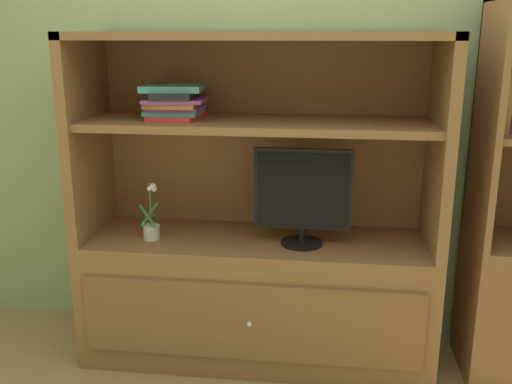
{
  "coord_description": "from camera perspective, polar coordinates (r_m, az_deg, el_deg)",
  "views": [
    {
      "loc": [
        0.34,
        -2.27,
        1.61
      ],
      "look_at": [
        0.0,
        0.35,
        0.88
      ],
      "focal_mm": 40.61,
      "sensor_mm": 36.0,
      "label": 1
    }
  ],
  "objects": [
    {
      "name": "potted_plant",
      "position": [
        2.88,
        -10.23,
        -3.27
      ],
      "size": [
        0.11,
        0.13,
        0.29
      ],
      "color": "beige",
      "rests_on": "media_console"
    },
    {
      "name": "tv_monitor",
      "position": [
        2.72,
        4.62,
        -0.27
      ],
      "size": [
        0.46,
        0.2,
        0.47
      ],
      "color": "black",
      "rests_on": "media_console"
    },
    {
      "name": "upright_book_row",
      "position": [
        2.8,
        23.84,
        7.91
      ],
      "size": [
        0.11,
        0.18,
        0.26
      ],
      "color": "#A56638",
      "rests_on": "bookshelf_tall"
    },
    {
      "name": "bookshelf_tall",
      "position": [
        2.99,
        23.92,
        -5.64
      ],
      "size": [
        0.39,
        0.46,
        1.77
      ],
      "color": "brown",
      "rests_on": "ground_plane"
    },
    {
      "name": "magazine_stack",
      "position": [
        2.79,
        -7.93,
        8.85
      ],
      "size": [
        0.31,
        0.33,
        0.16
      ],
      "color": "red",
      "rests_on": "media_console"
    },
    {
      "name": "media_console",
      "position": [
        2.92,
        0.14,
        -6.89
      ],
      "size": [
        1.72,
        0.57,
        1.61
      ],
      "color": "brown",
      "rests_on": "ground_plane"
    },
    {
      "name": "painted_rear_wall",
      "position": [
        3.05,
        0.98,
        11.53
      ],
      "size": [
        6.0,
        0.1,
        2.8
      ],
      "primitive_type": "cube",
      "color": "#8C9E6B",
      "rests_on": "ground_plane"
    }
  ]
}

